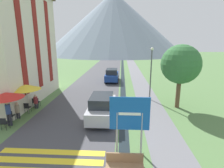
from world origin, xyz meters
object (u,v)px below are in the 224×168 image
at_px(cafe_umbrella_front_red, 6,95).
at_px(hotel_building, 8,38).
at_px(road_sign, 130,118).
at_px(person_standing_terrace, 8,112).
at_px(cafe_chair_nearest, 4,123).
at_px(parked_car_far, 112,75).
at_px(cafe_chair_far_left, 37,102).
at_px(person_seated_near, 17,110).
at_px(cafe_umbrella_middle_yellow, 26,87).
at_px(streetlamp, 151,69).
at_px(parked_car_near, 102,107).
at_px(cafe_chair_near_left, 10,115).
at_px(person_seated_far, 36,101).
at_px(cafe_chair_far_right, 35,102).
at_px(cafe_chair_middle, 27,107).
at_px(tree_by_path, 181,64).

bearing_deg(cafe_umbrella_front_red, hotel_building, 117.31).
height_order(road_sign, person_standing_terrace, road_sign).
bearing_deg(person_standing_terrace, cafe_chair_nearest, -86.64).
relative_size(parked_car_far, cafe_chair_nearest, 5.18).
xyz_separation_m(cafe_chair_far_left, cafe_chair_nearest, (-0.18, -4.06, 0.00)).
xyz_separation_m(person_standing_terrace, person_seated_near, (-0.12, 1.16, -0.32)).
bearing_deg(cafe_umbrella_middle_yellow, streetlamp, 21.62).
bearing_deg(cafe_chair_far_left, person_seated_near, -123.86).
height_order(parked_car_near, cafe_chair_near_left, parked_car_near).
height_order(person_standing_terrace, person_seated_far, person_standing_terrace).
bearing_deg(cafe_chair_far_right, person_seated_near, -72.57).
distance_m(person_seated_near, streetlamp, 11.85).
relative_size(road_sign, cafe_chair_far_right, 3.54).
bearing_deg(streetlamp, cafe_chair_middle, -158.72).
relative_size(hotel_building, cafe_chair_far_left, 12.83).
relative_size(cafe_chair_nearest, cafe_umbrella_front_red, 0.37).
distance_m(hotel_building, parked_car_near, 10.99).
distance_m(hotel_building, cafe_chair_nearest, 8.58).
distance_m(cafe_chair_near_left, person_seated_near, 0.64).
relative_size(parked_car_far, cafe_chair_far_left, 5.18).
distance_m(person_seated_near, tree_by_path, 13.24).
bearing_deg(cafe_umbrella_front_red, person_standing_terrace, -50.21).
relative_size(cafe_chair_middle, person_seated_near, 0.68).
distance_m(road_sign, cafe_umbrella_middle_yellow, 9.12).
bearing_deg(cafe_umbrella_front_red, cafe_chair_nearest, -76.56).
height_order(cafe_chair_far_right, cafe_umbrella_middle_yellow, cafe_umbrella_middle_yellow).
height_order(parked_car_near, cafe_umbrella_front_red, cafe_umbrella_front_red).
bearing_deg(cafe_chair_nearest, cafe_umbrella_middle_yellow, 63.24).
height_order(parked_car_far, cafe_chair_near_left, parked_car_far).
relative_size(road_sign, person_seated_near, 2.41).
bearing_deg(cafe_chair_far_left, road_sign, -63.36).
bearing_deg(cafe_umbrella_front_red, person_seated_far, 82.07).
bearing_deg(road_sign, person_seated_near, 155.28).
relative_size(cafe_chair_middle, tree_by_path, 0.16).
bearing_deg(hotel_building, cafe_chair_nearest, -64.32).
distance_m(hotel_building, streetlamp, 13.54).
height_order(parked_car_far, person_seated_far, parked_car_far).
bearing_deg(cafe_chair_near_left, cafe_chair_far_right, 81.01).
distance_m(cafe_umbrella_front_red, person_seated_far, 3.36).
bearing_deg(person_seated_far, tree_by_path, 4.54).
relative_size(parked_car_near, streetlamp, 0.88).
height_order(cafe_chair_far_left, person_seated_near, person_seated_near).
height_order(hotel_building, parked_car_far, hotel_building).
distance_m(cafe_umbrella_front_red, cafe_umbrella_middle_yellow, 2.01).
bearing_deg(hotel_building, tree_by_path, -4.78).
xyz_separation_m(streetlamp, tree_by_path, (2.06, -2.04, 0.74)).
bearing_deg(hotel_building, person_standing_terrace, -62.21).
height_order(cafe_chair_far_right, person_standing_terrace, person_standing_terrace).
bearing_deg(person_seated_near, streetlamp, 25.70).
height_order(cafe_umbrella_middle_yellow, person_seated_near, cafe_umbrella_middle_yellow).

